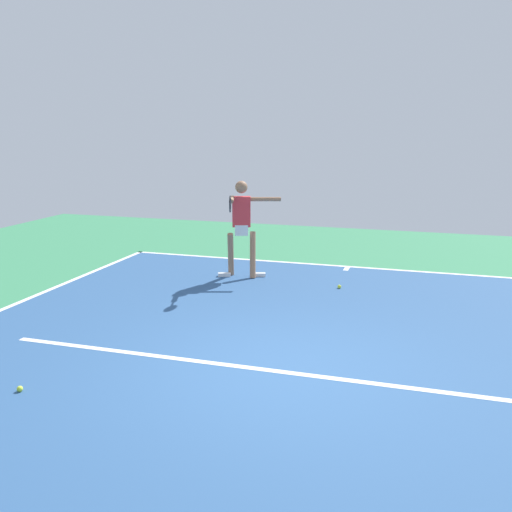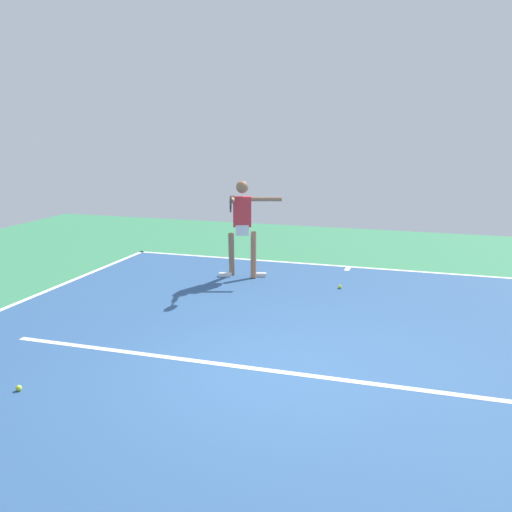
% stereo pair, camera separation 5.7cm
% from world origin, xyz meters
% --- Properties ---
extents(ground_plane, '(20.32, 20.32, 0.00)m').
position_xyz_m(ground_plane, '(0.00, 0.00, 0.00)').
color(ground_plane, '#388456').
extents(court_surface, '(9.69, 11.08, 0.00)m').
position_xyz_m(court_surface, '(0.00, 0.00, 0.00)').
color(court_surface, '#2D5484').
rests_on(court_surface, ground_plane).
extents(court_line_baseline_near, '(9.69, 0.10, 0.01)m').
position_xyz_m(court_line_baseline_near, '(0.00, -5.49, 0.00)').
color(court_line_baseline_near, white).
rests_on(court_line_baseline_near, ground_plane).
extents(court_line_service, '(7.27, 0.10, 0.01)m').
position_xyz_m(court_line_service, '(0.00, 0.02, 0.00)').
color(court_line_service, white).
rests_on(court_line_service, ground_plane).
extents(court_line_centre_mark, '(0.10, 0.30, 0.01)m').
position_xyz_m(court_line_centre_mark, '(0.00, -5.29, 0.00)').
color(court_line_centre_mark, white).
rests_on(court_line_centre_mark, ground_plane).
extents(tennis_player, '(1.17, 1.34, 1.86)m').
position_xyz_m(tennis_player, '(1.82, -4.05, 1.07)').
color(tennis_player, '#9E7051').
rests_on(tennis_player, ground_plane).
extents(tennis_ball_by_sideline, '(0.07, 0.07, 0.07)m').
position_xyz_m(tennis_ball_by_sideline, '(-0.10, -3.79, 0.03)').
color(tennis_ball_by_sideline, '#CCE033').
rests_on(tennis_ball_by_sideline, ground_plane).
extents(tennis_ball_centre_court, '(0.07, 0.07, 0.07)m').
position_xyz_m(tennis_ball_centre_court, '(2.56, 1.37, 0.03)').
color(tennis_ball_centre_court, '#C6E53D').
rests_on(tennis_ball_centre_court, ground_plane).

